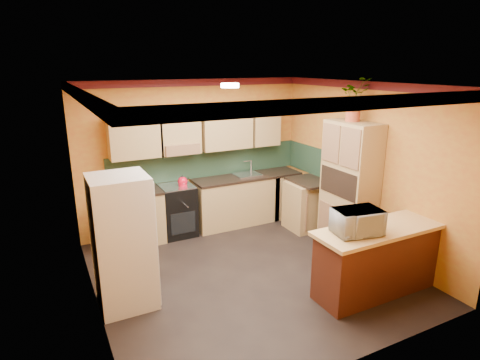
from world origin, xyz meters
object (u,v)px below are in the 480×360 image
base_cabinets_back (210,206)px  pantry (349,187)px  fridge (123,242)px  microwave (357,222)px  breakfast_bar (379,261)px  stove (177,210)px

base_cabinets_back → pantry: size_ratio=1.74×
fridge → microwave: size_ratio=2.97×
fridge → pantry: size_ratio=0.81×
base_cabinets_back → breakfast_bar: size_ratio=2.03×
stove → fridge: fridge is taller
base_cabinets_back → pantry: bearing=-46.1°
fridge → pantry: bearing=0.3°
base_cabinets_back → fridge: bearing=-136.9°
stove → fridge: (-1.28, -1.78, 0.39)m
pantry → breakfast_bar: pantry is taller
pantry → base_cabinets_back: bearing=133.9°
stove → pantry: pantry is taller
fridge → breakfast_bar: size_ratio=0.94×
stove → base_cabinets_back: bearing=0.0°
fridge → pantry: pantry is taller
breakfast_bar → stove: bearing=120.6°
fridge → breakfast_bar: (3.06, -1.23, -0.41)m
microwave → fridge: bearing=164.4°
stove → microwave: (1.33, -3.01, 0.63)m
fridge → microwave: fridge is taller
stove → breakfast_bar: bearing=-59.4°
fridge → breakfast_bar: bearing=-21.9°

